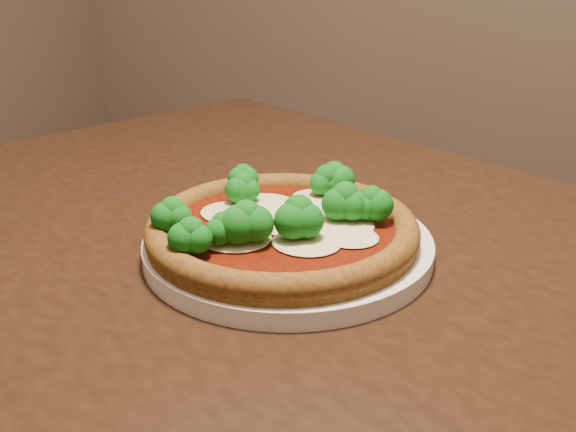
% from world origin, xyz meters
% --- Properties ---
extents(dining_table, '(1.45, 1.22, 0.75)m').
position_xyz_m(dining_table, '(0.01, -0.13, 0.65)').
color(dining_table, black).
rests_on(dining_table, floor).
extents(plate, '(0.28, 0.28, 0.02)m').
position_xyz_m(plate, '(-0.03, -0.11, 0.76)').
color(plate, white).
rests_on(plate, dining_table).
extents(pizza, '(0.26, 0.26, 0.06)m').
position_xyz_m(pizza, '(-0.03, -0.12, 0.78)').
color(pizza, brown).
rests_on(pizza, plate).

